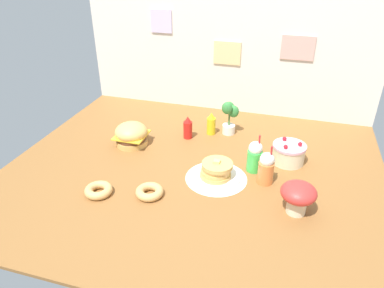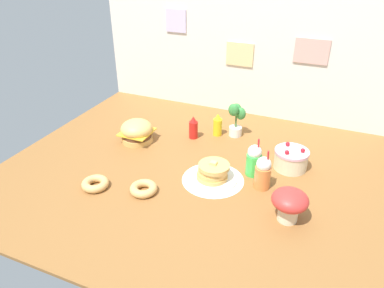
% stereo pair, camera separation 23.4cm
% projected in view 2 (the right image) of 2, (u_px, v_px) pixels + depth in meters
% --- Properties ---
extents(ground_plane, '(2.42, 2.04, 0.02)m').
position_uv_depth(ground_plane, '(192.00, 171.00, 2.35)').
color(ground_plane, brown).
extents(back_wall, '(2.42, 0.04, 1.01)m').
position_uv_depth(back_wall, '(241.00, 54.00, 2.91)').
color(back_wall, silver).
rests_on(back_wall, ground_plane).
extents(doily_mat, '(0.39, 0.39, 0.00)m').
position_uv_depth(doily_mat, '(213.00, 180.00, 2.24)').
color(doily_mat, white).
rests_on(doily_mat, ground_plane).
extents(burger, '(0.23, 0.23, 0.17)m').
position_uv_depth(burger, '(137.00, 131.00, 2.64)').
color(burger, '#DBA859').
rests_on(burger, ground_plane).
extents(pancake_stack, '(0.30, 0.30, 0.13)m').
position_uv_depth(pancake_stack, '(213.00, 173.00, 2.22)').
color(pancake_stack, white).
rests_on(pancake_stack, doily_mat).
extents(layer_cake, '(0.22, 0.22, 0.16)m').
position_uv_depth(layer_cake, '(291.00, 159.00, 2.33)').
color(layer_cake, beige).
rests_on(layer_cake, ground_plane).
extents(ketchup_bottle, '(0.07, 0.07, 0.18)m').
position_uv_depth(ketchup_bottle, '(193.00, 128.00, 2.69)').
color(ketchup_bottle, red).
rests_on(ketchup_bottle, ground_plane).
extents(mustard_bottle, '(0.07, 0.07, 0.18)m').
position_uv_depth(mustard_bottle, '(218.00, 125.00, 2.73)').
color(mustard_bottle, yellow).
rests_on(mustard_bottle, ground_plane).
extents(cream_soda_cup, '(0.10, 0.10, 0.26)m').
position_uv_depth(cream_soda_cup, '(254.00, 160.00, 2.25)').
color(cream_soda_cup, green).
rests_on(cream_soda_cup, ground_plane).
extents(orange_float_cup, '(0.10, 0.10, 0.26)m').
position_uv_depth(orange_float_cup, '(263.00, 173.00, 2.13)').
color(orange_float_cup, orange).
rests_on(orange_float_cup, ground_plane).
extents(donut_pink_glaze, '(0.16, 0.16, 0.05)m').
position_uv_depth(donut_pink_glaze, '(95.00, 184.00, 2.17)').
color(donut_pink_glaze, tan).
rests_on(donut_pink_glaze, ground_plane).
extents(donut_chocolate, '(0.16, 0.16, 0.05)m').
position_uv_depth(donut_chocolate, '(144.00, 188.00, 2.12)').
color(donut_chocolate, tan).
rests_on(donut_chocolate, ground_plane).
extents(potted_plant, '(0.13, 0.11, 0.27)m').
position_uv_depth(potted_plant, '(236.00, 118.00, 2.69)').
color(potted_plant, white).
rests_on(potted_plant, ground_plane).
extents(mushroom_stool, '(0.19, 0.19, 0.18)m').
position_uv_depth(mushroom_stool, '(290.00, 203.00, 1.87)').
color(mushroom_stool, beige).
rests_on(mushroom_stool, ground_plane).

